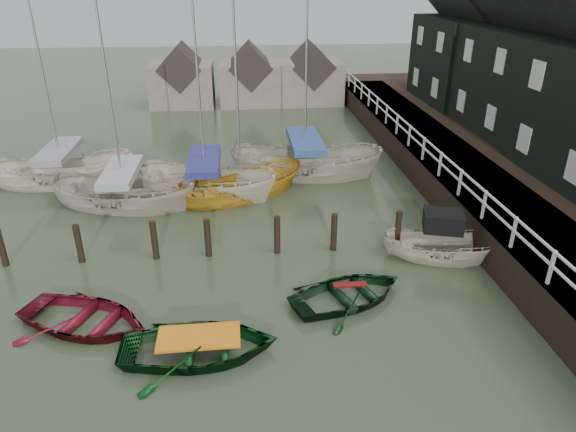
{
  "coord_description": "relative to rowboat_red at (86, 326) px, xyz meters",
  "views": [
    {
      "loc": [
        0.05,
        -12.78,
        8.96
      ],
      "look_at": [
        1.58,
        3.02,
        1.4
      ],
      "focal_mm": 32.0,
      "sensor_mm": 36.0,
      "label": 1
    }
  ],
  "objects": [
    {
      "name": "rowboat_green",
      "position": [
        3.26,
        -1.51,
        0.0
      ],
      "size": [
        4.07,
        2.93,
        0.84
      ],
      "primitive_type": "imported",
      "rotation": [
        0.0,
        0.0,
        1.58
      ],
      "color": "black",
      "rests_on": "ground"
    },
    {
      "name": "sailboat_e",
      "position": [
        -3.82,
        11.3,
        0.06
      ],
      "size": [
        6.74,
        2.63,
        10.86
      ],
      "rotation": [
        0.0,
        0.0,
        1.59
      ],
      "color": "beige",
      "rests_on": "ground"
    },
    {
      "name": "sailboat_d",
      "position": [
        7.6,
        11.31,
        0.06
      ],
      "size": [
        7.83,
        4.49,
        13.09
      ],
      "rotation": [
        0.0,
        0.0,
        1.33
      ],
      "color": "#BDB4A1",
      "rests_on": "ground"
    },
    {
      "name": "sailboat_a",
      "position": [
        -0.46,
        8.35,
        0.06
      ],
      "size": [
        6.87,
        4.18,
        10.45
      ],
      "rotation": [
        0.0,
        0.0,
        1.28
      ],
      "color": "#BFB3A3",
      "rests_on": "ground"
    },
    {
      "name": "pier",
      "position": [
        13.93,
        10.66,
        0.71
      ],
      "size": [
        3.04,
        32.0,
        2.7
      ],
      "color": "black",
      "rests_on": "ground"
    },
    {
      "name": "far_sheds",
      "position": [
        5.29,
        26.66,
        1.86
      ],
      "size": [
        14.0,
        4.08,
        4.39
      ],
      "color": "#665B51",
      "rests_on": "ground"
    },
    {
      "name": "ground",
      "position": [
        4.46,
        0.66,
        0.0
      ],
      "size": [
        120.0,
        120.0,
        0.0
      ],
      "primitive_type": "plane",
      "color": "#2F3C26",
      "rests_on": "ground"
    },
    {
      "name": "sailboat_b",
      "position": [
        2.91,
        9.25,
        0.06
      ],
      "size": [
        7.16,
        4.98,
        11.31
      ],
      "rotation": [
        0.0,
        0.0,
        1.16
      ],
      "color": "beige",
      "rests_on": "ground"
    },
    {
      "name": "motorboat",
      "position": [
        11.26,
        2.74,
        0.1
      ],
      "size": [
        4.34,
        2.58,
        2.44
      ],
      "rotation": [
        0.0,
        0.0,
        1.3
      ],
      "color": "beige",
      "rests_on": "ground"
    },
    {
      "name": "rowboat_dkgreen",
      "position": [
        7.58,
        0.53,
        0.0
      ],
      "size": [
        4.36,
        3.75,
        0.76
      ],
      "primitive_type": "imported",
      "rotation": [
        0.0,
        0.0,
        1.93
      ],
      "color": "black",
      "rests_on": "ground"
    },
    {
      "name": "land_strip",
      "position": [
        19.46,
        10.66,
        0.0
      ],
      "size": [
        14.0,
        38.0,
        1.5
      ],
      "primitive_type": "cube",
      "color": "black",
      "rests_on": "ground"
    },
    {
      "name": "sailboat_c",
      "position": [
        4.45,
        8.84,
        0.01
      ],
      "size": [
        6.3,
        4.41,
        9.62
      ],
      "rotation": [
        0.0,
        0.0,
        1.99
      ],
      "color": "gold",
      "rests_on": "ground"
    },
    {
      "name": "mooring_pilings",
      "position": [
        3.34,
        3.66,
        0.5
      ],
      "size": [
        13.72,
        0.22,
        1.8
      ],
      "color": "black",
      "rests_on": "ground"
    },
    {
      "name": "rowboat_red",
      "position": [
        0.0,
        0.0,
        0.0
      ],
      "size": [
        4.62,
        4.05,
        0.8
      ],
      "primitive_type": "imported",
      "rotation": [
        0.0,
        0.0,
        1.16
      ],
      "color": "#5D0D1B",
      "rests_on": "ground"
    }
  ]
}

